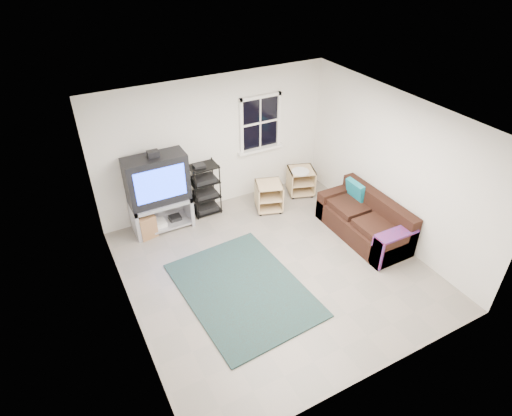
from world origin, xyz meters
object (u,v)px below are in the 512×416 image
av_rack (205,192)px  side_table_left (268,195)px  tv_unit (158,187)px  sofa (365,221)px  side_table_right (300,179)px

av_rack → side_table_left: av_rack is taller
tv_unit → av_rack: bearing=4.9°
tv_unit → sofa: 3.76m
side_table_left → sofa: (1.11, -1.59, -0.02)m
tv_unit → side_table_left: (2.05, -0.38, -0.56)m
side_table_left → tv_unit: bearing=169.6°
tv_unit → side_table_right: bearing=-3.4°
av_rack → side_table_left: size_ratio=1.70×
side_table_right → sofa: (0.23, -1.79, -0.03)m
tv_unit → side_table_left: 2.16m
av_rack → side_table_left: (1.15, -0.45, -0.15)m
side_table_left → side_table_right: bearing=12.9°
av_rack → side_table_right: av_rack is taller
tv_unit → av_rack: 1.00m
side_table_right → sofa: sofa is taller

